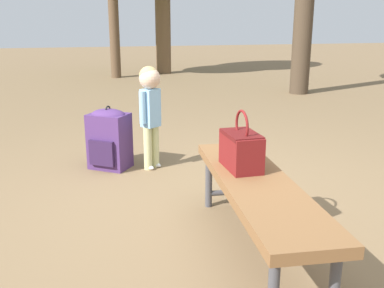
# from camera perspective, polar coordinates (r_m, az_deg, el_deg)

# --- Properties ---
(ground_plane) EXTENTS (40.00, 40.00, 0.00)m
(ground_plane) POSITION_cam_1_polar(r_m,az_deg,el_deg) (3.39, 1.98, -7.49)
(ground_plane) COLOR brown
(ground_plane) RESTS_ON ground
(park_bench) EXTENTS (1.63, 0.53, 0.45)m
(park_bench) POSITION_cam_1_polar(r_m,az_deg,el_deg) (2.58, 8.40, -5.91)
(park_bench) COLOR brown
(park_bench) RESTS_ON ground
(handbag) EXTENTS (0.32, 0.19, 0.37)m
(handbag) POSITION_cam_1_polar(r_m,az_deg,el_deg) (2.72, 6.35, -0.61)
(handbag) COLOR maroon
(handbag) RESTS_ON park_bench
(child_standing) EXTENTS (0.19, 0.22, 0.94)m
(child_standing) POSITION_cam_1_polar(r_m,az_deg,el_deg) (4.00, -5.42, 5.47)
(child_standing) COLOR #CCCC8C
(child_standing) RESTS_ON ground
(backpack_large) EXTENTS (0.41, 0.43, 0.59)m
(backpack_large) POSITION_cam_1_polar(r_m,az_deg,el_deg) (4.13, -10.60, 0.86)
(backpack_large) COLOR #4C2D66
(backpack_large) RESTS_ON ground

